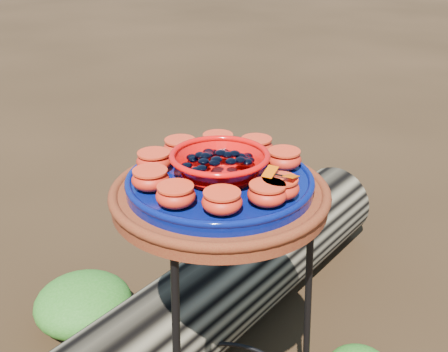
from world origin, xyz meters
TOP-DOWN VIEW (x-y plane):
  - plant_stand at (0.00, 0.00)m, footprint 0.44×0.44m
  - terracotta_saucer at (0.00, 0.00)m, footprint 0.45×0.45m
  - cobalt_plate at (0.00, 0.00)m, footprint 0.38×0.38m
  - red_bowl at (0.00, 0.00)m, footprint 0.19×0.19m
  - glass_gems at (0.00, 0.00)m, footprint 0.15×0.15m
  - orange_half_0 at (0.04, -0.14)m, footprint 0.07×0.07m
  - orange_half_1 at (0.14, -0.04)m, footprint 0.07×0.07m
  - orange_half_2 at (0.13, 0.05)m, footprint 0.07×0.07m
  - orange_half_3 at (0.08, 0.12)m, footprint 0.07×0.07m
  - orange_half_4 at (-0.01, 0.14)m, footprint 0.07×0.07m
  - orange_half_5 at (-0.09, 0.11)m, footprint 0.07×0.07m
  - orange_half_6 at (-0.14, 0.04)m, footprint 0.07×0.07m
  - orange_half_7 at (-0.13, -0.05)m, footprint 0.07×0.07m
  - orange_half_8 at (-0.08, -0.12)m, footprint 0.07×0.07m
  - orange_half_9 at (0.01, -0.14)m, footprint 0.07×0.07m
  - butterfly at (0.04, -0.14)m, footprint 0.09×0.08m
  - driftwood_log at (0.26, 0.36)m, footprint 1.63×0.86m
  - foliage_back at (-0.10, 0.65)m, footprint 0.32×0.32m

SIDE VIEW (x-z plane):
  - foliage_back at x=-0.10m, z-range 0.00..0.16m
  - driftwood_log at x=0.26m, z-range 0.00..0.30m
  - plant_stand at x=0.00m, z-range 0.00..0.70m
  - terracotta_saucer at x=0.00m, z-range 0.70..0.74m
  - cobalt_plate at x=0.00m, z-range 0.74..0.76m
  - orange_half_0 at x=0.04m, z-range 0.76..0.80m
  - orange_half_1 at x=0.14m, z-range 0.76..0.80m
  - orange_half_2 at x=0.13m, z-range 0.76..0.80m
  - orange_half_3 at x=0.08m, z-range 0.76..0.80m
  - orange_half_4 at x=-0.01m, z-range 0.76..0.80m
  - orange_half_5 at x=-0.09m, z-range 0.76..0.80m
  - orange_half_6 at x=-0.14m, z-range 0.76..0.80m
  - orange_half_7 at x=-0.13m, z-range 0.76..0.80m
  - orange_half_8 at x=-0.08m, z-range 0.76..0.80m
  - orange_half_9 at x=0.01m, z-range 0.76..0.80m
  - red_bowl at x=0.00m, z-range 0.76..0.81m
  - butterfly at x=0.04m, z-range 0.80..0.82m
  - glass_gems at x=0.00m, z-range 0.81..0.84m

